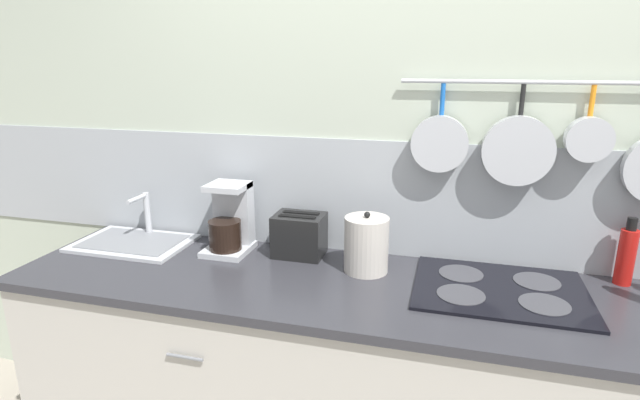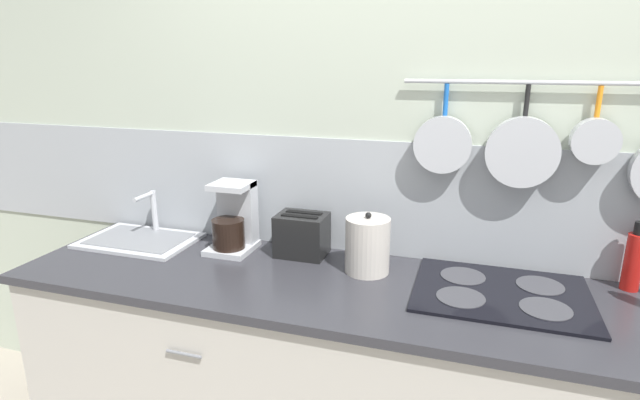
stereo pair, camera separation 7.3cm
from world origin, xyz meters
The scene contains 8 objects.
wall_back centered at (0.00, 0.37, 1.28)m, with size 7.20×0.14×2.60m.
countertop centered at (0.00, 0.00, 0.90)m, with size 3.19×0.67×0.03m.
sink_basin centered at (-1.30, 0.15, 0.93)m, with size 0.50×0.34×0.21m.
coffee_maker centered at (-0.85, 0.21, 1.04)m, with size 0.19×0.21×0.30m.
toaster centered at (-0.54, 0.23, 1.01)m, with size 0.23×0.16×0.18m.
kettle centered at (-0.24, 0.14, 1.03)m, with size 0.17×0.17×0.24m.
cooktop centered at (0.26, 0.09, 0.92)m, with size 0.60×0.46×0.01m.
bottle_olive_oil centered at (0.71, 0.28, 1.03)m, with size 0.06×0.06×0.26m.
Camera 2 is at (0.14, -1.65, 1.72)m, focal length 28.00 mm.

